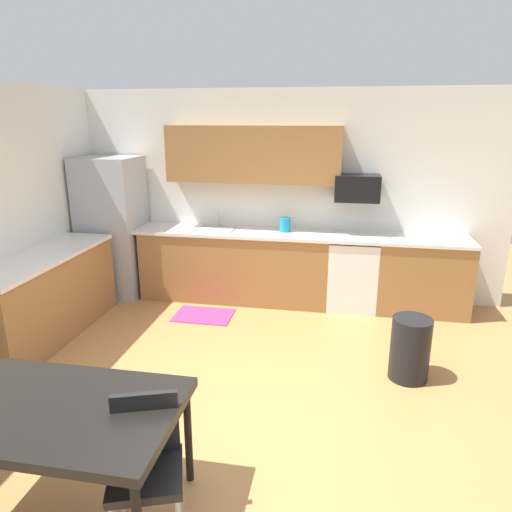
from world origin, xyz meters
TOP-DOWN VIEW (x-y plane):
  - ground_plane at (0.00, 0.00)m, footprint 12.00×12.00m
  - wall_back at (0.00, 2.65)m, footprint 5.80×0.10m
  - cabinet_run_back at (-0.52, 2.30)m, footprint 2.45×0.60m
  - cabinet_run_back_right at (1.85, 2.30)m, footprint 1.10×0.60m
  - cabinet_run_left at (-2.30, 0.80)m, footprint 0.60×2.00m
  - countertop_back at (0.00, 2.30)m, footprint 4.80×0.64m
  - countertop_left at (-2.30, 0.80)m, footprint 0.64×2.00m
  - upper_cabinets_back at (-0.30, 2.43)m, footprint 2.20×0.34m
  - refrigerator at (-2.18, 2.22)m, footprint 0.76×0.70m
  - oven_range at (1.00, 2.30)m, footprint 0.60×0.60m
  - microwave at (1.00, 2.40)m, footprint 0.54×0.36m
  - sink_basin at (-0.78, 2.30)m, footprint 0.48×0.40m
  - sink_faucet at (-0.78, 2.48)m, footprint 0.02×0.02m
  - dining_table at (-0.73, -1.37)m, footprint 1.40×0.90m
  - chair_near_table at (-0.19, -1.40)m, footprint 0.51×0.51m
  - trash_bin at (1.51, 0.62)m, footprint 0.36×0.36m
  - floor_mat at (-0.78, 1.65)m, footprint 0.70×0.50m
  - kettle at (0.13, 2.35)m, footprint 0.14×0.14m

SIDE VIEW (x-z plane):
  - ground_plane at x=0.00m, z-range 0.00..0.00m
  - floor_mat at x=-0.78m, z-range 0.00..0.01m
  - trash_bin at x=1.51m, z-range 0.00..0.60m
  - cabinet_run_back at x=-0.52m, z-range 0.00..0.90m
  - cabinet_run_back_right at x=1.85m, z-range 0.00..0.90m
  - cabinet_run_left at x=-2.30m, z-range 0.00..0.90m
  - oven_range at x=1.00m, z-range 0.00..0.91m
  - chair_near_table at x=-0.19m, z-range 0.08..0.93m
  - dining_table at x=-0.73m, z-range 0.31..1.06m
  - sink_basin at x=-0.78m, z-range 0.81..0.95m
  - countertop_back at x=0.00m, z-range 0.90..0.94m
  - countertop_left at x=-2.30m, z-range 0.90..0.94m
  - refrigerator at x=-2.18m, z-range 0.00..1.86m
  - kettle at x=0.13m, z-range 0.92..1.12m
  - sink_faucet at x=-0.78m, z-range 0.92..1.16m
  - wall_back at x=0.00m, z-range 0.00..2.70m
  - microwave at x=1.00m, z-range 1.36..1.68m
  - upper_cabinets_back at x=-0.30m, z-range 1.55..2.25m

